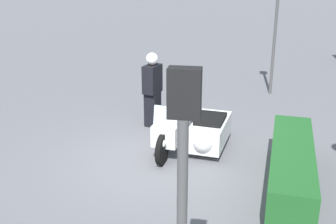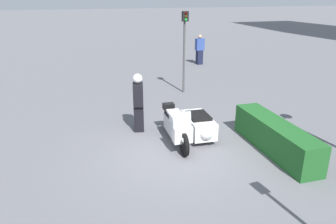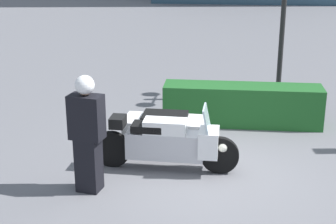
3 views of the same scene
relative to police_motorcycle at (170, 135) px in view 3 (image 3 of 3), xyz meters
name	(u,v)px [view 3 (image 3 of 3)]	position (x,y,z in m)	size (l,w,h in m)	color
ground_plane	(211,178)	(0.74, -0.67, -0.46)	(160.00, 160.00, 0.00)	slate
police_motorcycle	(170,135)	(0.00, 0.00, 0.00)	(2.47, 1.41, 1.15)	black
officer_rider	(87,131)	(-1.13, -1.29, 0.52)	(0.55, 0.39, 1.84)	black
hedge_bush_curbside	(242,105)	(1.31, 2.01, -0.04)	(3.28, 0.71, 0.84)	#1E5623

